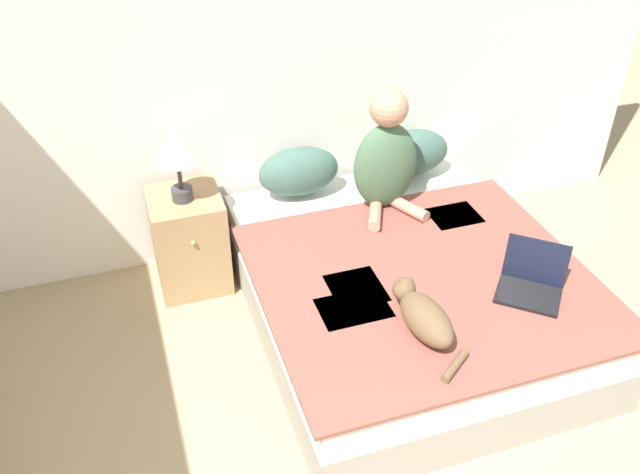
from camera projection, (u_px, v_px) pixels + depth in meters
The scene contains 9 objects.
wall_back at pixel (264, 52), 3.78m from camera, with size 5.11×0.05×2.55m.
bed at pixel (406, 291), 3.71m from camera, with size 1.67×1.92×0.46m.
pillow_near at pixel (299, 172), 4.02m from camera, with size 0.49×0.25×0.30m.
pillow_far at pixel (411, 153), 4.21m from camera, with size 0.49×0.25×0.30m.
person_sitting at pixel (386, 158), 3.81m from camera, with size 0.38×0.37×0.73m.
cat_tabby at pixel (424, 316), 3.07m from camera, with size 0.23×0.57×0.18m.
laptop_open at pixel (531, 283), 3.33m from camera, with size 0.41×0.41×0.24m.
nightstand at pixel (189, 241), 3.98m from camera, with size 0.41×0.44×0.60m.
table_lamp at pixel (176, 150), 3.60m from camera, with size 0.25×0.25×0.43m.
Camera 1 is at (-0.86, -0.36, 2.62)m, focal length 38.00 mm.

